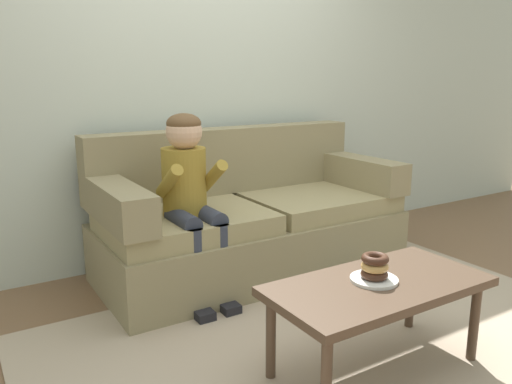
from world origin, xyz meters
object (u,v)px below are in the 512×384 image
Objects in this scene: person_child at (190,189)px; donut at (374,274)px; couch at (249,221)px; toy_controller at (364,291)px; coffee_table at (378,292)px.

person_child is 9.18× the size of donut.
couch is at bearing 83.24° from donut.
couch is 0.89m from toy_controller.
donut is at bearing -96.76° from couch.
person_child reaches higher than coffee_table.
couch reaches higher than toy_controller.
coffee_table reaches higher than toy_controller.
couch is 8.93× the size of toy_controller.
donut is (-0.16, -1.34, 0.12)m from couch.
donut is 0.53× the size of toy_controller.
coffee_table is at bearing -61.92° from donut.
donut is 0.91m from toy_controller.
donut is at bearing -161.02° from toy_controller.
coffee_table is (-0.15, -1.35, 0.04)m from couch.
person_child is 1.23m from toy_controller.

